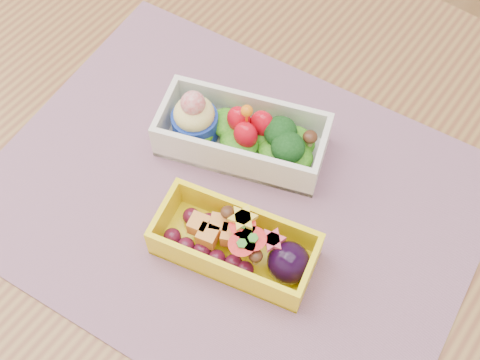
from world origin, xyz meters
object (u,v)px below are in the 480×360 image
Objects in this scene: bento_yellow at (238,245)px; table at (259,246)px; placemat at (232,198)px; bento_white at (241,134)px.

table is at bearing 89.98° from bento_yellow.
bento_white reaches higher than placemat.
bento_white reaches higher than table.
placemat is at bearing -81.71° from bento_white.
table is 0.14m from bento_yellow.
bento_white reaches higher than bento_yellow.
bento_white is 1.15× the size of bento_yellow.
bento_yellow reaches higher than placemat.
table is 5.99× the size of bento_white.
bento_white is 0.13m from bento_yellow.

